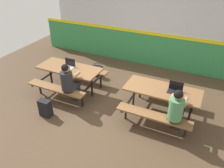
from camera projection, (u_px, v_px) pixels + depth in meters
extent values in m
cube|color=#4C3826|center=(110.00, 104.00, 5.96)|extent=(10.00, 10.00, 0.02)
cube|color=#338C4C|center=(144.00, 49.00, 7.80)|extent=(8.00, 0.12, 1.10)
cube|color=yellow|center=(145.00, 32.00, 7.44)|extent=(8.00, 0.03, 0.10)
cube|color=silver|center=(147.00, 9.00, 7.11)|extent=(6.72, 0.12, 1.40)
cube|color=brown|center=(69.00, 68.00, 6.16)|extent=(1.76, 0.77, 0.04)
cube|color=brown|center=(56.00, 88.00, 5.82)|extent=(1.67, 0.30, 0.04)
cube|color=brown|center=(82.00, 68.00, 6.80)|extent=(1.67, 0.30, 0.04)
cube|color=black|center=(51.00, 75.00, 6.61)|extent=(0.04, 0.04, 0.70)
cube|color=black|center=(51.00, 74.00, 6.59)|extent=(0.05, 1.55, 0.04)
cube|color=black|center=(40.00, 87.00, 6.30)|extent=(0.04, 0.04, 0.41)
cube|color=black|center=(62.00, 72.00, 7.08)|extent=(0.04, 0.04, 0.41)
cube|color=black|center=(92.00, 85.00, 6.10)|extent=(0.04, 0.04, 0.70)
cube|color=black|center=(92.00, 84.00, 6.08)|extent=(0.05, 1.55, 0.04)
cube|color=black|center=(82.00, 100.00, 5.78)|extent=(0.04, 0.04, 0.41)
cube|color=black|center=(101.00, 82.00, 6.56)|extent=(0.04, 0.04, 0.41)
cube|color=brown|center=(163.00, 90.00, 5.21)|extent=(1.76, 0.77, 0.04)
cube|color=brown|center=(154.00, 116.00, 4.87)|extent=(1.67, 0.30, 0.04)
cube|color=brown|center=(168.00, 88.00, 5.85)|extent=(1.67, 0.30, 0.04)
cube|color=black|center=(134.00, 96.00, 5.66)|extent=(0.04, 0.04, 0.70)
cube|color=black|center=(134.00, 95.00, 5.64)|extent=(0.05, 1.55, 0.04)
cube|color=black|center=(126.00, 112.00, 5.35)|extent=(0.04, 0.04, 0.41)
cube|color=black|center=(140.00, 91.00, 6.13)|extent=(0.04, 0.04, 0.41)
cube|color=black|center=(191.00, 111.00, 5.15)|extent=(0.04, 0.04, 0.70)
cube|color=black|center=(191.00, 109.00, 5.13)|extent=(0.05, 1.55, 0.04)
cube|color=black|center=(186.00, 129.00, 4.83)|extent=(0.04, 0.04, 0.41)
cube|color=black|center=(193.00, 104.00, 5.61)|extent=(0.04, 0.04, 0.41)
cylinder|color=#2D2D38|center=(73.00, 91.00, 6.07)|extent=(0.11, 0.11, 0.45)
cylinder|color=#2D2D38|center=(79.00, 93.00, 6.00)|extent=(0.11, 0.11, 0.45)
cube|color=#2D2D38|center=(72.00, 86.00, 5.77)|extent=(0.30, 0.38, 0.12)
cylinder|color=#26262B|center=(67.00, 81.00, 5.52)|extent=(0.30, 0.30, 0.48)
cylinder|color=#A57A5B|center=(67.00, 73.00, 5.67)|extent=(0.08, 0.30, 0.08)
cylinder|color=#A57A5B|center=(76.00, 75.00, 5.57)|extent=(0.08, 0.30, 0.08)
sphere|color=#A57A5B|center=(66.00, 69.00, 5.36)|extent=(0.20, 0.20, 0.20)
sphere|color=black|center=(65.00, 68.00, 5.32)|extent=(0.18, 0.18, 0.18)
cylinder|color=#2D2D38|center=(172.00, 119.00, 5.10)|extent=(0.11, 0.11, 0.45)
cylinder|color=#2D2D38|center=(180.00, 121.00, 5.03)|extent=(0.11, 0.11, 0.45)
cube|color=#2D2D38|center=(176.00, 114.00, 4.80)|extent=(0.30, 0.38, 0.12)
cylinder|color=#4C8C59|center=(176.00, 109.00, 4.55)|extent=(0.30, 0.30, 0.48)
cylinder|color=#A57A5B|center=(172.00, 98.00, 4.70)|extent=(0.08, 0.30, 0.08)
cylinder|color=#A57A5B|center=(186.00, 102.00, 4.60)|extent=(0.08, 0.30, 0.08)
sphere|color=#A57A5B|center=(179.00, 95.00, 4.39)|extent=(0.20, 0.20, 0.20)
sphere|color=black|center=(179.00, 94.00, 4.35)|extent=(0.18, 0.18, 0.18)
cube|color=silver|center=(68.00, 67.00, 6.16)|extent=(0.32, 0.22, 0.01)
cube|color=black|center=(70.00, 62.00, 6.18)|extent=(0.32, 0.01, 0.21)
cube|color=black|center=(174.00, 92.00, 5.10)|extent=(0.32, 0.22, 0.01)
cube|color=black|center=(176.00, 85.00, 5.12)|extent=(0.32, 0.01, 0.21)
cube|color=black|center=(45.00, 108.00, 5.45)|extent=(0.30, 0.18, 0.44)
cube|color=black|center=(49.00, 108.00, 5.57)|extent=(0.21, 0.04, 0.19)
cube|color=black|center=(97.00, 71.00, 7.17)|extent=(0.34, 0.14, 0.36)
torus|color=black|center=(97.00, 64.00, 7.05)|extent=(0.21, 0.21, 0.02)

